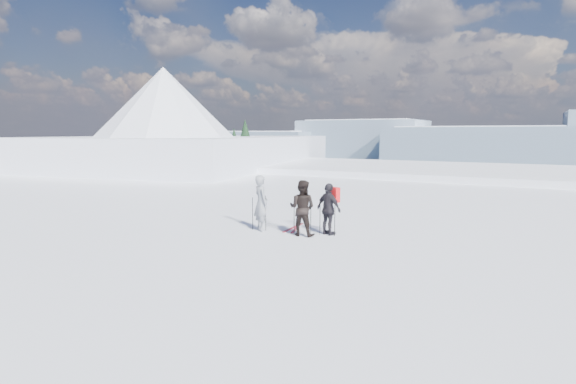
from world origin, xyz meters
name	(u,v)px	position (x,y,z in m)	size (l,w,h in m)	color
lake_basin	(451,248)	(0.00, 30.00, -6.50)	(820.00, 820.00, 71.62)	white
far_mountain_range	(564,144)	(29.60, 454.78, -7.19)	(770.00, 110.00, 53.00)	slate
near_ridge	(204,195)	(-26.56, 29.34, -3.48)	(31.37, 35.68, 25.62)	white
skier_grey	(261,203)	(-2.68, 3.26, 0.99)	(0.72, 0.47, 1.98)	gray
skier_dark	(302,208)	(-1.04, 3.24, 0.95)	(0.92, 0.72, 1.89)	black
skier_pack	(329,209)	(-0.29, 3.77, 0.89)	(1.04, 0.43, 1.77)	black
backpack	(334,175)	(-0.20, 4.00, 2.03)	(0.38, 0.21, 0.51)	red
ski_poles	(296,216)	(-1.34, 3.36, 0.62)	(3.01, 0.50, 1.35)	black
skis_loose	(295,228)	(-1.80, 4.15, 0.01)	(0.58, 1.70, 0.03)	black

